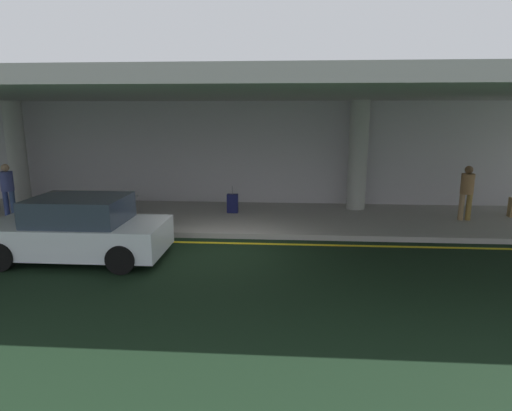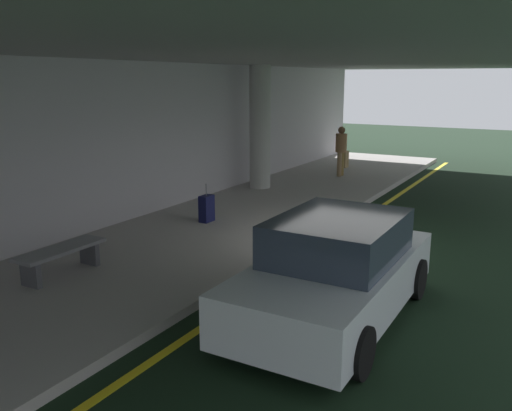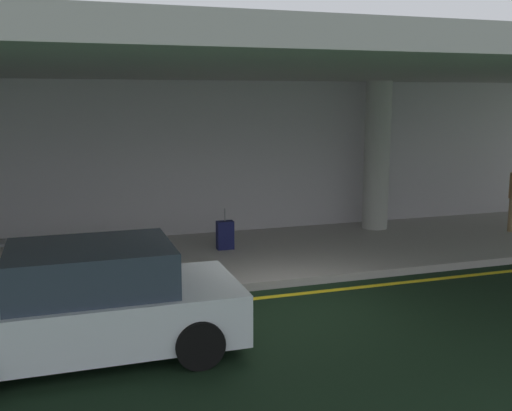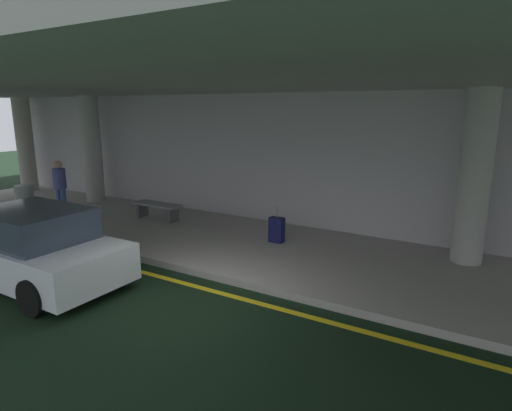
% 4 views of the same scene
% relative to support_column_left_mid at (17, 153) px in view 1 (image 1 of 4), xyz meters
% --- Properties ---
extents(ground_plane, '(60.00, 60.00, 0.00)m').
position_rel_support_column_left_mid_xyz_m(ground_plane, '(8.00, -4.43, -1.97)').
color(ground_plane, black).
extents(sidewalk, '(26.00, 4.20, 0.15)m').
position_rel_support_column_left_mid_xyz_m(sidewalk, '(8.00, -1.33, -1.90)').
color(sidewalk, '#A59F9B').
rests_on(sidewalk, ground).
extents(lane_stripe_yellow, '(26.00, 0.14, 0.01)m').
position_rel_support_column_left_mid_xyz_m(lane_stripe_yellow, '(8.00, -3.83, -1.97)').
color(lane_stripe_yellow, yellow).
rests_on(lane_stripe_yellow, ground).
extents(support_column_left_mid, '(0.64, 0.64, 3.65)m').
position_rel_support_column_left_mid_xyz_m(support_column_left_mid, '(0.00, 0.00, 0.00)').
color(support_column_left_mid, '#A7A5A0').
rests_on(support_column_left_mid, sidewalk).
extents(support_column_center, '(0.64, 0.64, 3.65)m').
position_rel_support_column_left_mid_xyz_m(support_column_center, '(12.00, 0.00, 0.00)').
color(support_column_center, '#A6A59F').
rests_on(support_column_center, sidewalk).
extents(ceiling_overhang, '(28.00, 13.20, 0.30)m').
position_rel_support_column_left_mid_xyz_m(ceiling_overhang, '(8.00, -1.83, 1.97)').
color(ceiling_overhang, gray).
rests_on(ceiling_overhang, support_column_far_left).
extents(terminal_back_wall, '(26.00, 0.30, 3.80)m').
position_rel_support_column_left_mid_xyz_m(terminal_back_wall, '(8.00, 0.92, -0.07)').
color(terminal_back_wall, '#B4AFB5').
rests_on(terminal_back_wall, ground).
extents(car_white, '(4.10, 1.92, 1.50)m').
position_rel_support_column_left_mid_xyz_m(car_white, '(4.75, -5.30, -1.26)').
color(car_white, white).
rests_on(car_white, ground).
extents(traveler_with_luggage, '(0.38, 0.38, 1.68)m').
position_rel_support_column_left_mid_xyz_m(traveler_with_luggage, '(15.09, -1.42, -0.86)').
color(traveler_with_luggage, '#906F4C').
rests_on(traveler_with_luggage, sidewalk).
extents(person_waiting_for_ride, '(0.38, 0.38, 1.68)m').
position_rel_support_column_left_mid_xyz_m(person_waiting_for_ride, '(0.80, -1.91, -0.86)').
color(person_waiting_for_ride, '#39478C').
rests_on(person_waiting_for_ride, sidewalk).
extents(suitcase_upright_primary, '(0.36, 0.22, 0.90)m').
position_rel_support_column_left_mid_xyz_m(suitcase_upright_primary, '(7.84, -0.92, -1.51)').
color(suitcase_upright_primary, '#131645').
rests_on(suitcase_upright_primary, sidewalk).
extents(bench_metal, '(1.60, 0.50, 0.48)m').
position_rel_support_column_left_mid_xyz_m(bench_metal, '(3.73, -0.80, -1.47)').
color(bench_metal, slate).
rests_on(bench_metal, sidewalk).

